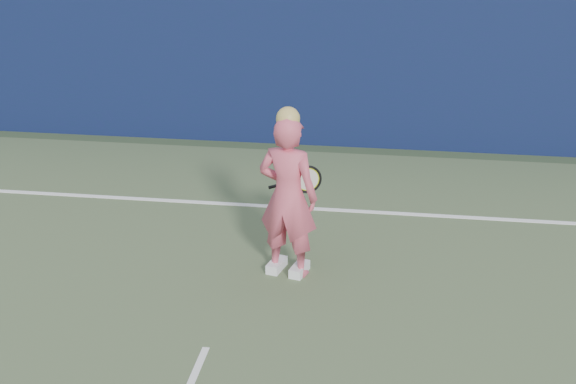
# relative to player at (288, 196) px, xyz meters

# --- Properties ---
(backstop_wall) EXTENTS (24.00, 0.40, 2.50)m
(backstop_wall) POSITION_rel_player_xyz_m (-0.48, 4.07, 0.44)
(backstop_wall) COLOR #0D1A39
(backstop_wall) RESTS_ON ground
(player) EXTENTS (0.66, 0.51, 1.68)m
(player) POSITION_rel_player_xyz_m (0.00, 0.00, 0.00)
(player) COLOR #D55268
(player) RESTS_ON ground
(racket) EXTENTS (0.54, 0.14, 0.29)m
(racket) POSITION_rel_player_xyz_m (0.10, 0.47, -0.01)
(racket) COLOR black
(racket) RESTS_ON ground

